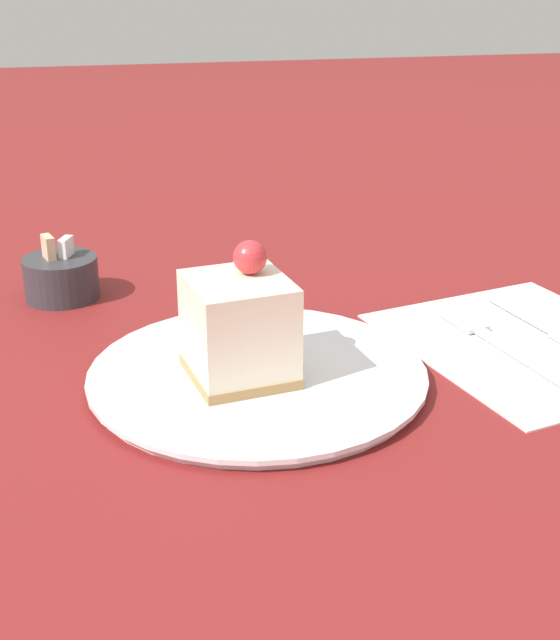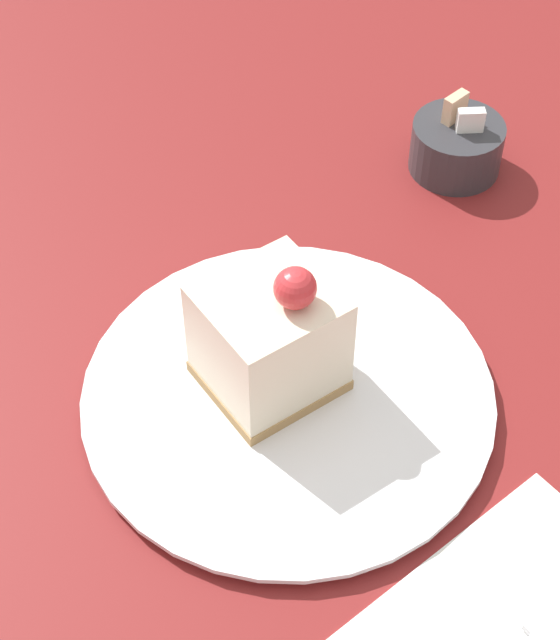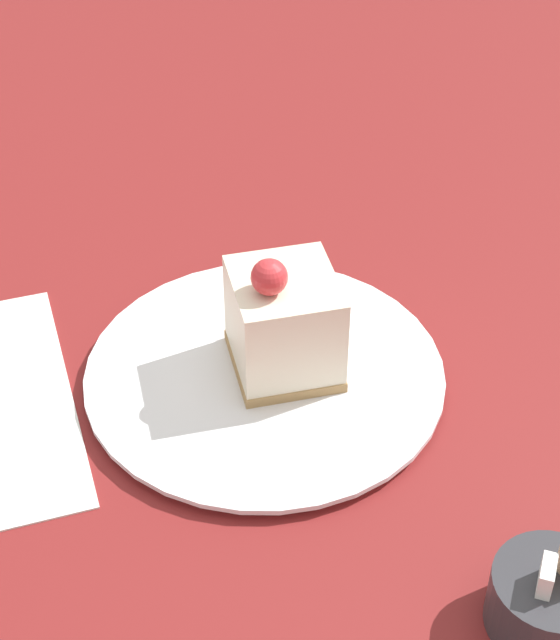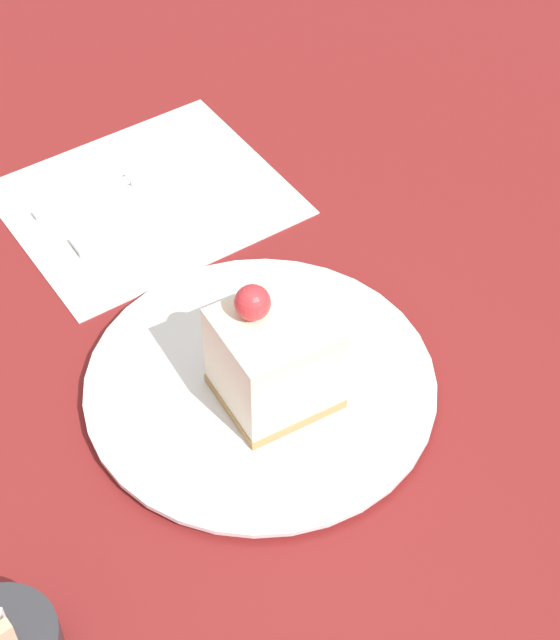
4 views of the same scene
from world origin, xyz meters
The scene contains 6 objects.
ground_plane centered at (0.00, 0.00, 0.00)m, with size 4.00×4.00×0.00m, color maroon.
plate centered at (0.02, -0.02, 0.01)m, with size 0.26×0.26×0.01m.
cake_slice centered at (0.01, -0.02, 0.05)m, with size 0.08×0.09×0.10m.
napkin centered at (0.26, 0.00, 0.00)m, with size 0.25×0.27×0.00m.
fork centered at (0.23, 0.01, 0.01)m, with size 0.05×0.16×0.00m.
sugar_bowl centered at (-0.12, 0.20, 0.02)m, with size 0.07×0.07×0.06m.
Camera 1 is at (-0.09, -0.62, 0.31)m, focal length 50.00 mm.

